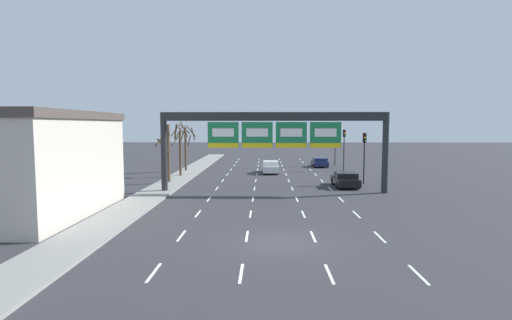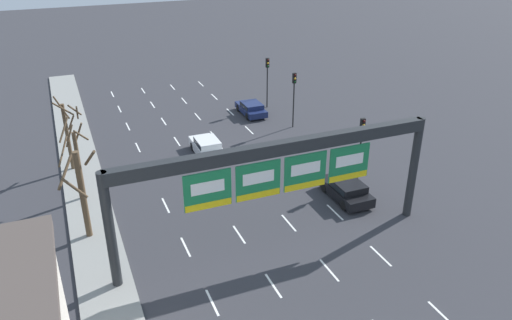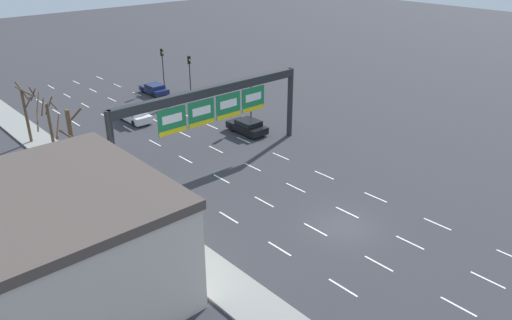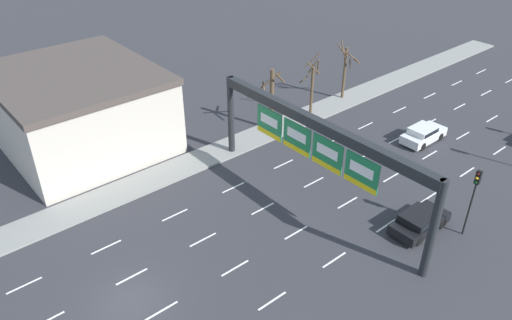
# 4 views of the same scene
# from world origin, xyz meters

# --- Properties ---
(ground_plane) EXTENTS (220.00, 220.00, 0.00)m
(ground_plane) POSITION_xyz_m (0.00, 0.00, 0.00)
(ground_plane) COLOR #333338
(sidewalk_left) EXTENTS (2.80, 110.00, 0.15)m
(sidewalk_left) POSITION_xyz_m (-9.65, 0.00, 0.07)
(sidewalk_left) COLOR gray
(sidewalk_left) RESTS_ON ground_plane
(lane_dashes) EXTENTS (10.02, 67.00, 0.01)m
(lane_dashes) POSITION_xyz_m (-0.00, 13.50, 0.00)
(lane_dashes) COLOR white
(lane_dashes) RESTS_ON ground_plane
(sign_gantry) EXTENTS (18.61, 0.70, 6.59)m
(sign_gantry) POSITION_xyz_m (0.00, 14.00, 5.24)
(sign_gantry) COLOR #232628
(sign_gantry) RESTS_ON ground_plane
(building_near) EXTENTS (13.64, 11.82, 6.40)m
(building_near) POSITION_xyz_m (-18.13, 5.49, 3.21)
(building_near) COLOR beige
(building_near) RESTS_ON ground_plane
(car_navy) EXTENTS (1.88, 4.10, 1.21)m
(car_navy) POSITION_xyz_m (6.62, 34.63, 0.66)
(car_navy) COLOR #19234C
(car_navy) RESTS_ON ground_plane
(car_white) EXTENTS (1.87, 4.25, 1.41)m
(car_white) POSITION_xyz_m (-0.06, 27.42, 0.75)
(car_white) COLOR silver
(car_white) RESTS_ON ground_plane
(car_black) EXTENTS (1.98, 4.24, 1.33)m
(car_black) POSITION_xyz_m (6.51, 17.25, 0.72)
(car_black) COLOR black
(car_black) RESTS_ON ground_plane
(traffic_light_near_gantry) EXTENTS (0.30, 0.35, 5.01)m
(traffic_light_near_gantry) POSITION_xyz_m (8.91, 30.21, 3.56)
(traffic_light_near_gantry) COLOR black
(traffic_light_near_gantry) RESTS_ON ground_plane
(traffic_light_mid_block) EXTENTS (0.30, 0.35, 4.97)m
(traffic_light_mid_block) POSITION_xyz_m (8.85, 35.93, 3.53)
(traffic_light_mid_block) COLOR black
(traffic_light_mid_block) RESTS_ON ground_plane
(traffic_light_far_end) EXTENTS (0.30, 0.35, 4.81)m
(traffic_light_far_end) POSITION_xyz_m (8.61, 19.09, 3.43)
(traffic_light_far_end) COLOR black
(traffic_light_far_end) RESTS_ON ground_plane
(tree_bare_closest) EXTENTS (1.90, 2.18, 5.85)m
(tree_bare_closest) POSITION_xyz_m (-10.05, 28.65, 3.24)
(tree_bare_closest) COLOR brown
(tree_bare_closest) RESTS_ON sidewalk_left
(tree_bare_second) EXTENTS (2.33, 2.29, 5.55)m
(tree_bare_second) POSITION_xyz_m (-9.96, 19.15, 3.14)
(tree_bare_second) COLOR brown
(tree_bare_second) RESTS_ON sidewalk_left
(tree_bare_third) EXTENTS (2.15, 2.14, 5.60)m
(tree_bare_third) POSITION_xyz_m (-9.87, 23.95, 3.05)
(tree_bare_third) COLOR brown
(tree_bare_third) RESTS_ON sidewalk_left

